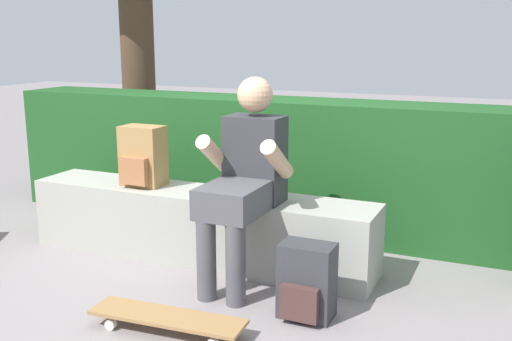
% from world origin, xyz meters
% --- Properties ---
extents(ground_plane, '(24.00, 24.00, 0.00)m').
position_xyz_m(ground_plane, '(0.00, 0.00, 0.00)').
color(ground_plane, gray).
extents(bench_main, '(2.35, 0.41, 0.46)m').
position_xyz_m(bench_main, '(0.00, 0.33, 0.23)').
color(bench_main, '#9B9B91').
rests_on(bench_main, ground).
extents(person_skater, '(0.49, 0.62, 1.21)m').
position_xyz_m(person_skater, '(0.44, 0.12, 0.66)').
color(person_skater, '#333338').
rests_on(person_skater, ground).
extents(skateboard_near_person, '(0.81, 0.26, 0.09)m').
position_xyz_m(skateboard_near_person, '(0.35, -0.61, 0.07)').
color(skateboard_near_person, olive).
rests_on(skateboard_near_person, ground).
extents(backpack_on_bench, '(0.28, 0.23, 0.40)m').
position_xyz_m(backpack_on_bench, '(-0.41, 0.32, 0.65)').
color(backpack_on_bench, '#A37A47').
rests_on(backpack_on_bench, bench_main).
extents(backpack_on_ground, '(0.28, 0.23, 0.40)m').
position_xyz_m(backpack_on_ground, '(0.93, -0.18, 0.19)').
color(backpack_on_ground, '#333338').
rests_on(backpack_on_ground, ground).
extents(hedge_row, '(4.80, 0.52, 0.98)m').
position_xyz_m(hedge_row, '(0.37, 1.20, 0.49)').
color(hedge_row, '#1B4B1E').
rests_on(hedge_row, ground).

